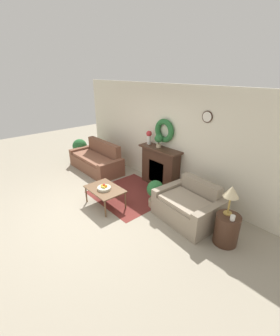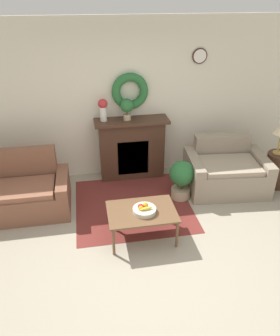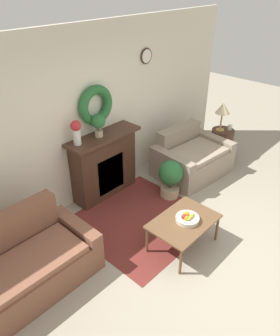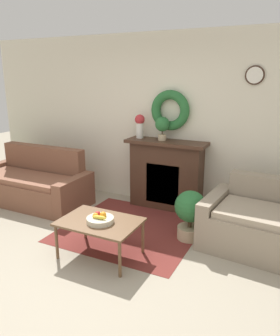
{
  "view_description": "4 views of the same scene",
  "coord_description": "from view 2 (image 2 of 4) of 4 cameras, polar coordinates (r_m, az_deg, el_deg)",
  "views": [
    {
      "loc": [
        4.01,
        -1.96,
        2.97
      ],
      "look_at": [
        0.25,
        1.37,
        0.8
      ],
      "focal_mm": 24.0,
      "sensor_mm": 36.0,
      "label": 1
    },
    {
      "loc": [
        -0.64,
        -2.99,
        3.05
      ],
      "look_at": [
        0.12,
        1.31,
        0.64
      ],
      "focal_mm": 35.0,
      "sensor_mm": 36.0,
      "label": 2
    },
    {
      "loc": [
        -2.83,
        -1.37,
        3.28
      ],
      "look_at": [
        0.06,
        1.34,
        0.88
      ],
      "focal_mm": 35.0,
      "sensor_mm": 36.0,
      "label": 3
    },
    {
      "loc": [
        1.94,
        -2.41,
        2.06
      ],
      "look_at": [
        0.17,
        1.21,
        0.92
      ],
      "focal_mm": 35.0,
      "sensor_mm": 36.0,
      "label": 4
    }
  ],
  "objects": [
    {
      "name": "loveseat_right",
      "position": [
        5.76,
        14.68,
        -0.57
      ],
      "size": [
        1.38,
        1.07,
        0.83
      ],
      "rotation": [
        0.0,
        0.0,
        -0.09
      ],
      "color": "gray",
      "rests_on": "ground_plane"
    },
    {
      "name": "fireplace",
      "position": [
        5.82,
        -1.45,
        3.5
      ],
      "size": [
        1.26,
        0.41,
        1.1
      ],
      "color": "#42281C",
      "rests_on": "ground_plane"
    },
    {
      "name": "couch_left",
      "position": [
        5.39,
        -22.62,
        -4.21
      ],
      "size": [
        1.95,
        0.87,
        0.9
      ],
      "rotation": [
        0.0,
        0.0,
        0.0
      ],
      "color": "brown",
      "rests_on": "ground_plane"
    },
    {
      "name": "floor_rug",
      "position": [
        5.28,
        -1.21,
        -6.38
      ],
      "size": [
        1.8,
        1.74,
        0.01
      ],
      "color": "maroon",
      "rests_on": "ground_plane"
    },
    {
      "name": "coffee_table",
      "position": [
        4.42,
        0.34,
        -7.89
      ],
      "size": [
        0.92,
        0.64,
        0.44
      ],
      "color": "brown",
      "rests_on": "ground_plane"
    },
    {
      "name": "ground_plane",
      "position": [
        4.32,
        1.49,
        -16.0
      ],
      "size": [
        16.0,
        16.0,
        0.0
      ],
      "primitive_type": "plane",
      "color": "#9E937F"
    },
    {
      "name": "side_table_by_loveseat",
      "position": [
        6.13,
        22.9,
        -0.25
      ],
      "size": [
        0.44,
        0.44,
        0.59
      ],
      "color": "#42281C",
      "rests_on": "ground_plane"
    },
    {
      "name": "potted_plant_floor_by_loveseat",
      "position": [
        5.3,
        7.26,
        -1.61
      ],
      "size": [
        0.41,
        0.41,
        0.65
      ],
      "color": "tan",
      "rests_on": "ground_plane"
    },
    {
      "name": "wall_back",
      "position": [
        5.7,
        -3.14,
        11.61
      ],
      "size": [
        6.8,
        0.21,
        2.7
      ],
      "color": "beige",
      "rests_on": "ground_plane"
    },
    {
      "name": "fruit_bowl",
      "position": [
        4.35,
        0.73,
        -7.24
      ],
      "size": [
        0.31,
        0.31,
        0.12
      ],
      "color": "beige",
      "rests_on": "coffee_table"
    },
    {
      "name": "potted_plant_on_mantel",
      "position": [
        5.51,
        -2.3,
        10.61
      ],
      "size": [
        0.22,
        0.22,
        0.36
      ],
      "color": "tan",
      "rests_on": "fireplace"
    },
    {
      "name": "vase_on_mantel_left",
      "position": [
        5.5,
        -6.45,
        10.31
      ],
      "size": [
        0.16,
        0.16,
        0.37
      ],
      "color": "silver",
      "rests_on": "fireplace"
    }
  ]
}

